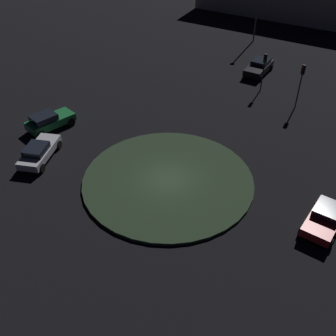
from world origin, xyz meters
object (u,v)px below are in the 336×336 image
car_red (325,218)px  traffic_light_west_near (301,78)px  car_silver (39,151)px  traffic_light_west (264,65)px  car_black (259,67)px  car_green (49,121)px

car_red → traffic_light_west_near: (-14.49, -6.41, 2.33)m
car_silver → traffic_light_west_near: bearing=-58.8°
car_silver → traffic_light_west: (-20.49, 10.35, 2.06)m
traffic_light_west → traffic_light_west_near: 4.43m
traffic_light_west → car_silver: bearing=-25.7°
car_red → car_black: bearing=-144.6°
car_silver → car_black: 25.93m
traffic_light_west_near → car_green: bearing=-32.7°
traffic_light_west_near → car_black: bearing=-117.3°
car_silver → car_black: bearing=-40.6°
car_black → car_green: (20.78, -11.20, 0.05)m
car_green → traffic_light_west_near: size_ratio=1.03×
car_red → traffic_light_west: 19.31m
car_red → traffic_light_west_near: traffic_light_west_near is taller
car_red → car_silver: size_ratio=0.82×
car_silver → car_green: (-3.70, -2.66, 0.07)m
car_green → traffic_light_west_near: bearing=-34.6°
car_silver → car_black: size_ratio=1.04×
car_green → traffic_light_west: (-16.78, 13.01, 1.99)m
traffic_light_west_near → car_red: bearing=39.6°
traffic_light_west → car_green: bearing=-36.7°
car_silver → traffic_light_west: 23.04m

